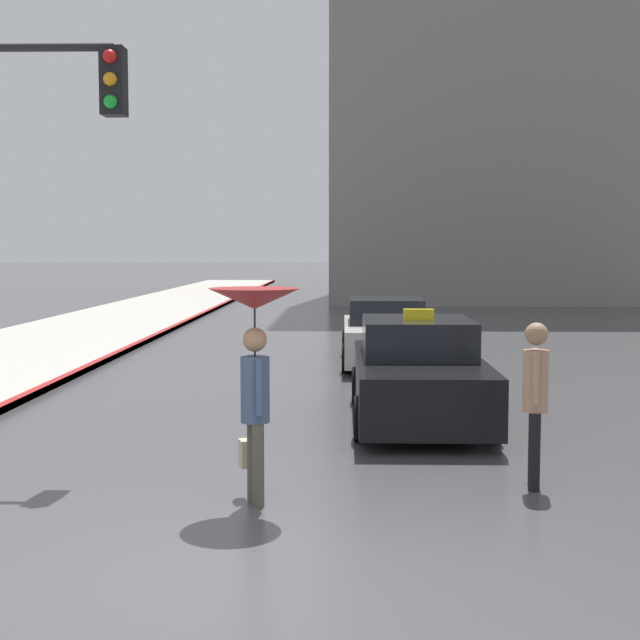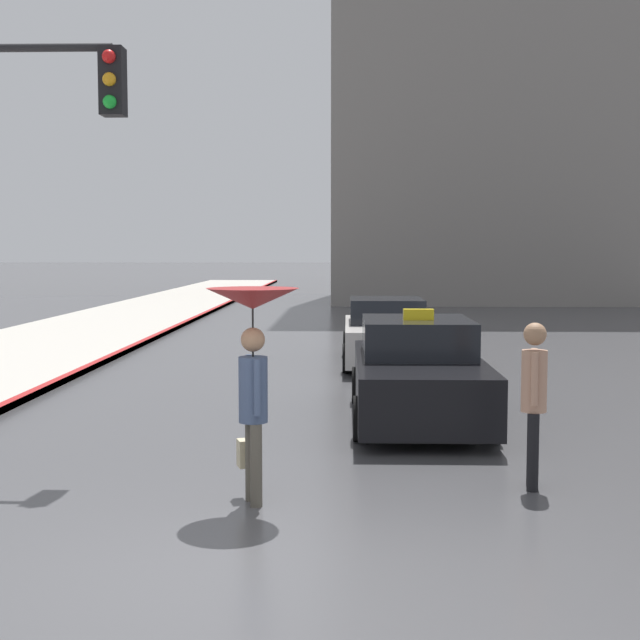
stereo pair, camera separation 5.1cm
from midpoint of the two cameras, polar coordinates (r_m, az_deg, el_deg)
ground_plane at (r=7.21m, az=-6.83°, el=-15.97°), size 300.00×300.00×0.00m
taxi at (r=13.18m, az=6.37°, el=-3.45°), size 1.91×4.60×1.65m
sedan_red at (r=19.51m, az=4.36°, el=-0.89°), size 1.91×4.59×1.43m
pedestrian_with_umbrella at (r=8.73m, az=-4.17°, el=-1.16°), size 0.91×0.91×2.14m
pedestrian_man at (r=9.62m, az=13.68°, el=-4.50°), size 0.31×0.42×1.76m
building_tower_near at (r=45.69m, az=10.36°, el=18.64°), size 14.26×10.75×27.30m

